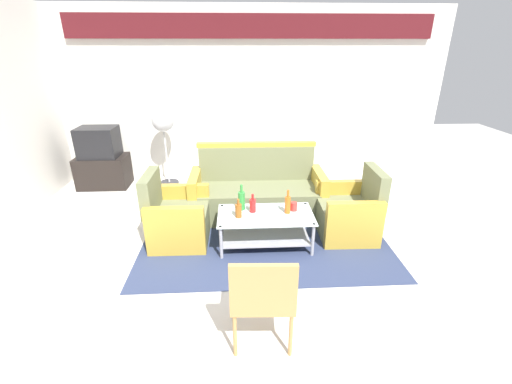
{
  "coord_description": "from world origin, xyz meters",
  "views": [
    {
      "loc": [
        -0.27,
        -3.0,
        2.22
      ],
      "look_at": [
        -0.07,
        0.64,
        0.65
      ],
      "focal_mm": 24.24,
      "sensor_mm": 36.0,
      "label": 1
    }
  ],
  "objects_px": {
    "armchair_right": "(349,213)",
    "couch": "(257,193)",
    "tv_stand": "(104,171)",
    "television": "(98,142)",
    "bottle_green": "(242,200)",
    "coffee_table": "(265,225)",
    "armchair_left": "(177,218)",
    "cup": "(294,206)",
    "bottle_red": "(253,205)",
    "pedestal_fan": "(163,125)",
    "wicker_chair": "(263,293)",
    "bottle_orange": "(288,204)",
    "bottle_brown": "(238,210)"
  },
  "relations": [
    {
      "from": "television",
      "to": "wicker_chair",
      "type": "relative_size",
      "value": 0.72
    },
    {
      "from": "armchair_right",
      "to": "cup",
      "type": "xyz_separation_m",
      "value": [
        -0.72,
        -0.13,
        0.17
      ]
    },
    {
      "from": "pedestal_fan",
      "to": "couch",
      "type": "bearing_deg",
      "value": -40.53
    },
    {
      "from": "coffee_table",
      "to": "tv_stand",
      "type": "bearing_deg",
      "value": 141.69
    },
    {
      "from": "bottle_green",
      "to": "television",
      "type": "height_order",
      "value": "television"
    },
    {
      "from": "armchair_left",
      "to": "tv_stand",
      "type": "xyz_separation_m",
      "value": [
        -1.49,
        1.83,
        -0.03
      ]
    },
    {
      "from": "couch",
      "to": "bottle_orange",
      "type": "xyz_separation_m",
      "value": [
        0.3,
        -0.8,
        0.2
      ]
    },
    {
      "from": "bottle_orange",
      "to": "couch",
      "type": "bearing_deg",
      "value": 110.65
    },
    {
      "from": "bottle_orange",
      "to": "tv_stand",
      "type": "distance_m",
      "value": 3.45
    },
    {
      "from": "coffee_table",
      "to": "television",
      "type": "xyz_separation_m",
      "value": [
        -2.55,
        2.01,
        0.49
      ]
    },
    {
      "from": "bottle_red",
      "to": "television",
      "type": "height_order",
      "value": "television"
    },
    {
      "from": "armchair_left",
      "to": "cup",
      "type": "relative_size",
      "value": 8.5
    },
    {
      "from": "bottle_orange",
      "to": "armchair_left",
      "type": "bearing_deg",
      "value": 172.8
    },
    {
      "from": "armchair_right",
      "to": "bottle_brown",
      "type": "xyz_separation_m",
      "value": [
        -1.37,
        -0.26,
        0.21
      ]
    },
    {
      "from": "coffee_table",
      "to": "bottle_green",
      "type": "relative_size",
      "value": 3.52
    },
    {
      "from": "wicker_chair",
      "to": "bottle_green",
      "type": "bearing_deg",
      "value": 97.44
    },
    {
      "from": "couch",
      "to": "bottle_green",
      "type": "relative_size",
      "value": 5.77
    },
    {
      "from": "bottle_orange",
      "to": "television",
      "type": "height_order",
      "value": "television"
    },
    {
      "from": "bottle_green",
      "to": "bottle_orange",
      "type": "bearing_deg",
      "value": -13.3
    },
    {
      "from": "television",
      "to": "pedestal_fan",
      "type": "bearing_deg",
      "value": -176.46
    },
    {
      "from": "coffee_table",
      "to": "television",
      "type": "bearing_deg",
      "value": 141.65
    },
    {
      "from": "wicker_chair",
      "to": "bottle_orange",
      "type": "bearing_deg",
      "value": 77.9
    },
    {
      "from": "bottle_red",
      "to": "cup",
      "type": "xyz_separation_m",
      "value": [
        0.48,
        0.01,
        -0.03
      ]
    },
    {
      "from": "bottle_brown",
      "to": "tv_stand",
      "type": "height_order",
      "value": "bottle_brown"
    },
    {
      "from": "bottle_red",
      "to": "cup",
      "type": "height_order",
      "value": "bottle_red"
    },
    {
      "from": "coffee_table",
      "to": "pedestal_fan",
      "type": "xyz_separation_m",
      "value": [
        -1.5,
        2.06,
        0.74
      ]
    },
    {
      "from": "bottle_brown",
      "to": "bottle_orange",
      "type": "bearing_deg",
      "value": 7.26
    },
    {
      "from": "bottle_brown",
      "to": "television",
      "type": "bearing_deg",
      "value": 137.25
    },
    {
      "from": "tv_stand",
      "to": "pedestal_fan",
      "type": "height_order",
      "value": "pedestal_fan"
    },
    {
      "from": "armchair_left",
      "to": "wicker_chair",
      "type": "height_order",
      "value": "armchair_left"
    },
    {
      "from": "armchair_right",
      "to": "cup",
      "type": "height_order",
      "value": "armchair_right"
    },
    {
      "from": "bottle_brown",
      "to": "tv_stand",
      "type": "relative_size",
      "value": 0.28
    },
    {
      "from": "couch",
      "to": "armchair_left",
      "type": "relative_size",
      "value": 2.12
    },
    {
      "from": "bottle_red",
      "to": "television",
      "type": "relative_size",
      "value": 0.37
    },
    {
      "from": "couch",
      "to": "armchair_right",
      "type": "relative_size",
      "value": 2.12
    },
    {
      "from": "tv_stand",
      "to": "wicker_chair",
      "type": "height_order",
      "value": "wicker_chair"
    },
    {
      "from": "armchair_right",
      "to": "couch",
      "type": "bearing_deg",
      "value": 62.22
    },
    {
      "from": "coffee_table",
      "to": "bottle_green",
      "type": "distance_m",
      "value": 0.4
    },
    {
      "from": "armchair_left",
      "to": "television",
      "type": "relative_size",
      "value": 1.4
    },
    {
      "from": "armchair_right",
      "to": "coffee_table",
      "type": "bearing_deg",
      "value": 102.51
    },
    {
      "from": "bottle_red",
      "to": "television",
      "type": "distance_m",
      "value": 3.1
    },
    {
      "from": "bottle_green",
      "to": "pedestal_fan",
      "type": "bearing_deg",
      "value": 122.57
    },
    {
      "from": "armchair_left",
      "to": "pedestal_fan",
      "type": "xyz_separation_m",
      "value": [
        -0.44,
        1.88,
        0.73
      ]
    },
    {
      "from": "coffee_table",
      "to": "bottle_orange",
      "type": "xyz_separation_m",
      "value": [
        0.25,
        0.02,
        0.25
      ]
    },
    {
      "from": "pedestal_fan",
      "to": "wicker_chair",
      "type": "xyz_separation_m",
      "value": [
        1.36,
        -3.53,
        -0.52
      ]
    },
    {
      "from": "tv_stand",
      "to": "cup",
      "type": "bearing_deg",
      "value": -33.76
    },
    {
      "from": "tv_stand",
      "to": "television",
      "type": "relative_size",
      "value": 1.32
    },
    {
      "from": "couch",
      "to": "coffee_table",
      "type": "xyz_separation_m",
      "value": [
        0.05,
        -0.82,
        -0.04
      ]
    },
    {
      "from": "bottle_green",
      "to": "tv_stand",
      "type": "xyz_separation_m",
      "value": [
        -2.27,
        1.87,
        -0.27
      ]
    },
    {
      "from": "tv_stand",
      "to": "bottle_orange",
      "type": "bearing_deg",
      "value": -35.4
    }
  ]
}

